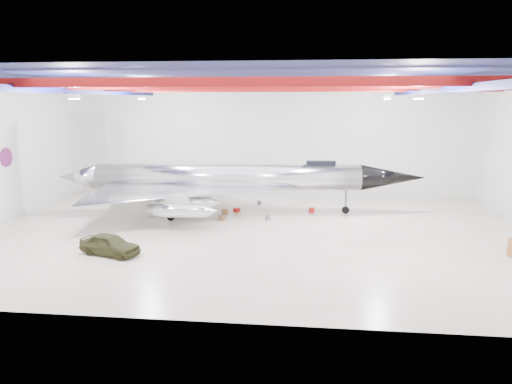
# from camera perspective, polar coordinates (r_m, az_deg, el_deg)

# --- Properties ---
(floor) EXTENTS (40.00, 40.00, 0.00)m
(floor) POSITION_cam_1_polar(r_m,az_deg,el_deg) (36.40, -0.41, -4.62)
(floor) COLOR beige
(floor) RESTS_ON ground
(wall_back) EXTENTS (40.00, 0.00, 40.00)m
(wall_back) POSITION_cam_1_polar(r_m,az_deg,el_deg) (50.23, 1.65, 5.93)
(wall_back) COLOR silver
(wall_back) RESTS_ON floor
(ceiling) EXTENTS (40.00, 40.00, 0.00)m
(ceiling) POSITION_cam_1_polar(r_m,az_deg,el_deg) (35.18, -0.44, 12.95)
(ceiling) COLOR #0A0F38
(ceiling) RESTS_ON wall_back
(ceiling_structure) EXTENTS (39.50, 29.50, 1.08)m
(ceiling_structure) POSITION_cam_1_polar(r_m,az_deg,el_deg) (35.15, -0.44, 11.85)
(ceiling_structure) COLOR maroon
(ceiling_structure) RESTS_ON ceiling
(wall_roundel) EXTENTS (0.10, 1.50, 1.50)m
(wall_roundel) POSITION_cam_1_polar(r_m,az_deg,el_deg) (44.34, -26.64, 3.57)
(wall_roundel) COLOR #B21414
(wall_roundel) RESTS_ON wall_left
(jet_aircraft) EXTENTS (30.96, 19.29, 8.44)m
(jet_aircraft) POSITION_cam_1_polar(r_m,az_deg,el_deg) (42.00, -3.27, 1.27)
(jet_aircraft) COLOR silver
(jet_aircraft) RESTS_ON floor
(jeep) EXTENTS (4.24, 2.72, 1.34)m
(jeep) POSITION_cam_1_polar(r_m,az_deg,el_deg) (32.37, -16.36, -5.76)
(jeep) COLOR #32341A
(jeep) RESTS_ON floor
(crate_ply) EXTENTS (0.56, 0.49, 0.34)m
(crate_ply) POSITION_cam_1_polar(r_m,az_deg,el_deg) (40.02, -3.98, -3.00)
(crate_ply) COLOR olive
(crate_ply) RESTS_ON floor
(toolbox_red) EXTENTS (0.59, 0.54, 0.33)m
(toolbox_red) POSITION_cam_1_polar(r_m,az_deg,el_deg) (42.91, -2.23, -2.06)
(toolbox_red) COLOR #A61110
(toolbox_red) RESTS_ON floor
(engine_drum) EXTENTS (0.42, 0.42, 0.37)m
(engine_drum) POSITION_cam_1_polar(r_m,az_deg,el_deg) (40.11, 1.34, -2.93)
(engine_drum) COLOR #59595B
(engine_drum) RESTS_ON floor
(crate_small) EXTENTS (0.44, 0.36, 0.30)m
(crate_small) POSITION_cam_1_polar(r_m,az_deg,el_deg) (42.80, -9.13, -2.25)
(crate_small) COLOR #59595B
(crate_small) RESTS_ON floor
(tool_chest) EXTENTS (0.54, 0.54, 0.43)m
(tool_chest) POSITION_cam_1_polar(r_m,az_deg,el_deg) (42.85, 6.37, -2.08)
(tool_chest) COLOR #A61110
(tool_chest) RESTS_ON floor
(oil_barrel) EXTENTS (0.62, 0.54, 0.38)m
(oil_barrel) POSITION_cam_1_polar(r_m,az_deg,el_deg) (42.11, -3.59, -2.29)
(oil_barrel) COLOR olive
(oil_barrel) RESTS_ON floor
(spares_box) EXTENTS (0.51, 0.51, 0.36)m
(spares_box) POSITION_cam_1_polar(r_m,az_deg,el_deg) (45.80, 0.38, -1.24)
(spares_box) COLOR #59595B
(spares_box) RESTS_ON floor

